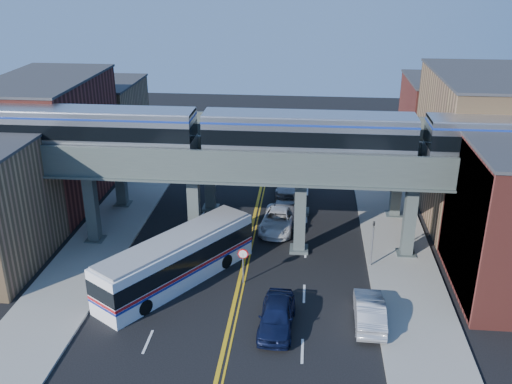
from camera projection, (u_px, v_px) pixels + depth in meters
ground at (233, 307)px, 36.52m from camera, size 120.00×120.00×0.00m
sidewalk_west at (110, 229)px, 46.69m from camera, size 5.00×70.00×0.16m
sidewalk_east at (395, 242)px, 44.67m from camera, size 5.00×70.00×0.16m
building_west_b at (50, 142)px, 50.74m from camera, size 8.00×14.00×11.00m
building_west_c at (102, 119)px, 63.26m from camera, size 8.00×10.00×8.00m
building_east_b at (478, 149)px, 47.30m from camera, size 8.00×14.00×12.00m
building_east_c at (443, 124)px, 59.83m from camera, size 8.00×10.00×9.00m
mural_panel at (462, 223)px, 37.10m from camera, size 0.10×9.50×9.50m
elevated_viaduct_near at (246, 169)px, 41.39m from camera, size 52.00×3.60×7.40m
elevated_viaduct_far at (256, 141)px, 47.83m from camera, size 52.00×3.60×7.40m
transit_train at (308, 135)px, 39.95m from camera, size 45.89×2.88×3.35m
stop_sign at (243, 260)px, 38.58m from camera, size 0.76×0.09×2.63m
traffic_signal at (373, 239)px, 40.35m from camera, size 0.15×0.18×4.10m
transit_bus at (177, 260)px, 38.76m from camera, size 9.35×11.95×3.24m
car_lane_a at (277, 315)px, 34.18m from camera, size 2.25×5.17×1.74m
car_lane_b at (284, 215)px, 47.80m from camera, size 1.68×4.55×1.49m
car_lane_c at (278, 220)px, 46.66m from camera, size 3.14×5.90×1.58m
car_lane_d at (290, 182)px, 54.12m from camera, size 2.73×6.33×1.82m
car_parked_curb at (370, 311)px, 34.69m from camera, size 1.83×5.02×1.64m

